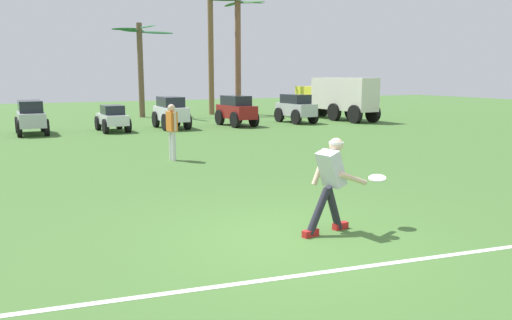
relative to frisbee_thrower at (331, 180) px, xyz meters
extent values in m
plane|color=#416A2F|center=(-0.67, 0.00, -0.80)|extent=(80.00, 80.00, 0.00)
cube|color=white|center=(-0.67, -1.34, -0.80)|extent=(23.79, 3.00, 0.01)
cylinder|color=#23232D|center=(0.07, 0.01, -0.44)|extent=(0.37, 0.18, 0.72)
cube|color=red|center=(0.23, 0.04, -0.75)|extent=(0.27, 0.15, 0.10)
cylinder|color=#23232D|center=(-0.23, -0.04, -0.44)|extent=(0.45, 0.20, 0.69)
cube|color=red|center=(-0.38, -0.07, -0.75)|extent=(0.27, 0.15, 0.10)
cube|color=silver|center=(0.00, 0.00, 0.17)|extent=(0.43, 0.40, 0.58)
sphere|color=beige|center=(0.09, 0.02, 0.52)|extent=(0.25, 0.25, 0.21)
cylinder|color=white|center=(0.09, 0.02, 0.55)|extent=(0.25, 0.25, 0.03)
cylinder|color=beige|center=(0.31, -0.12, 0.02)|extent=(0.58, 0.19, 0.27)
cylinder|color=beige|center=(-0.08, 0.19, 0.14)|extent=(0.29, 0.13, 0.49)
cylinder|color=white|center=(0.83, -0.05, -0.04)|extent=(0.38, 0.38, 0.08)
cylinder|color=silver|center=(-0.35, 7.17, -0.39)|extent=(0.13, 0.13, 0.82)
cylinder|color=silver|center=(-0.38, 7.35, -0.39)|extent=(0.13, 0.13, 0.82)
cube|color=orange|center=(-0.37, 7.26, 0.29)|extent=(0.25, 0.37, 0.54)
cylinder|color=beige|center=(-0.33, 7.06, 0.30)|extent=(0.08, 0.08, 0.52)
cylinder|color=beige|center=(-0.40, 7.47, 0.30)|extent=(0.08, 0.08, 0.52)
sphere|color=beige|center=(-0.37, 7.26, 0.66)|extent=(0.23, 0.23, 0.20)
cube|color=#B7BABF|center=(-3.74, 15.73, -0.20)|extent=(1.04, 2.43, 0.55)
cube|color=#1E232B|center=(-3.75, 15.88, 0.31)|extent=(0.91, 1.83, 0.46)
cylinder|color=black|center=(-4.25, 16.55, -0.47)|extent=(0.20, 0.67, 0.66)
cylinder|color=black|center=(-3.29, 16.58, -0.47)|extent=(0.20, 0.67, 0.66)
cylinder|color=black|center=(-4.19, 14.87, -0.47)|extent=(0.20, 0.67, 0.66)
cylinder|color=black|center=(-3.24, 14.91, -0.47)|extent=(0.20, 0.67, 0.66)
cube|color=silver|center=(-0.63, 15.43, -0.29)|extent=(1.02, 2.24, 0.42)
cube|color=#1E232B|center=(-0.63, 15.33, 0.11)|extent=(0.85, 1.14, 0.38)
cylinder|color=black|center=(-1.12, 16.17, -0.50)|extent=(0.21, 0.61, 0.60)
cylinder|color=black|center=(-0.23, 16.22, -0.50)|extent=(0.21, 0.61, 0.60)
cylinder|color=black|center=(-1.04, 14.64, -0.50)|extent=(0.21, 0.61, 0.60)
cylinder|color=black|center=(-0.14, 14.68, -0.50)|extent=(0.21, 0.61, 0.60)
cube|color=silver|center=(1.92, 15.48, -0.14)|extent=(1.03, 2.37, 0.60)
cube|color=#1E232B|center=(1.92, 15.53, 0.38)|extent=(0.89, 1.57, 0.44)
cylinder|color=black|center=(1.41, 16.25, -0.44)|extent=(0.19, 0.72, 0.72)
cylinder|color=black|center=(2.39, 16.27, -0.44)|extent=(0.19, 0.72, 0.72)
cylinder|color=black|center=(1.44, 14.69, -0.44)|extent=(0.19, 0.72, 0.72)
cylinder|color=black|center=(2.42, 14.71, -0.44)|extent=(0.19, 0.72, 0.72)
cube|color=maroon|center=(5.00, 15.32, -0.14)|extent=(1.18, 2.42, 0.60)
cube|color=#1E232B|center=(4.99, 15.37, 0.38)|extent=(0.99, 1.62, 0.44)
cylinder|color=black|center=(4.44, 16.05, -0.44)|extent=(0.24, 0.73, 0.72)
cylinder|color=black|center=(5.42, 16.13, -0.44)|extent=(0.24, 0.73, 0.72)
cylinder|color=black|center=(4.57, 14.50, -0.44)|extent=(0.24, 0.73, 0.72)
cylinder|color=black|center=(5.55, 14.58, -0.44)|extent=(0.24, 0.73, 0.72)
cube|color=#B7BABF|center=(8.26, 15.44, -0.14)|extent=(1.13, 2.41, 0.60)
cube|color=#1E232B|center=(8.25, 15.49, 0.38)|extent=(0.96, 1.60, 0.44)
cylinder|color=black|center=(7.72, 16.19, -0.44)|extent=(0.23, 0.73, 0.72)
cylinder|color=black|center=(8.69, 16.25, -0.44)|extent=(0.23, 0.73, 0.72)
cylinder|color=black|center=(7.82, 14.64, -0.44)|extent=(0.23, 0.73, 0.72)
cylinder|color=black|center=(8.79, 14.70, -0.44)|extent=(0.23, 0.73, 0.72)
cube|color=yellow|center=(11.01, 18.54, 0.32)|extent=(1.15, 1.76, 1.15)
cube|color=silver|center=(11.18, 15.59, 0.57)|extent=(1.39, 4.26, 1.65)
cylinder|color=black|center=(10.45, 18.16, -0.35)|extent=(0.29, 0.91, 0.90)
cylinder|color=black|center=(11.60, 18.23, -0.35)|extent=(0.29, 0.91, 0.90)
cylinder|color=black|center=(10.61, 15.56, -0.35)|extent=(0.29, 0.91, 0.90)
cylinder|color=black|center=(11.75, 15.62, -0.35)|extent=(0.29, 0.91, 0.90)
cylinder|color=black|center=(10.70, 13.91, -0.35)|extent=(0.29, 0.91, 0.90)
cylinder|color=black|center=(11.85, 13.98, -0.35)|extent=(0.29, 0.91, 0.90)
cylinder|color=brown|center=(2.10, 22.06, 1.78)|extent=(0.31, 0.31, 5.16)
ellipsoid|color=#236032|center=(3.07, 22.06, 3.87)|extent=(1.94, 0.26, 0.19)
ellipsoid|color=#236032|center=(2.43, 22.74, 4.00)|extent=(0.88, 1.47, 0.18)
ellipsoid|color=#236032|center=(1.42, 22.46, 4.04)|extent=(1.48, 1.02, 0.17)
ellipsoid|color=#236032|center=(1.43, 21.51, 3.90)|extent=(1.49, 1.28, 0.20)
ellipsoid|color=#236032|center=(2.33, 21.15, 4.09)|extent=(0.70, 1.87, 0.15)
cylinder|color=brown|center=(6.33, 22.24, 2.88)|extent=(0.32, 0.32, 7.36)
cylinder|color=brown|center=(7.82, 21.65, 2.63)|extent=(0.35, 0.35, 6.87)
ellipsoid|color=#326332|center=(8.65, 21.58, 5.77)|extent=(1.69, 0.38, 0.16)
ellipsoid|color=#326332|center=(8.15, 22.27, 5.67)|extent=(0.89, 1.36, 0.20)
ellipsoid|color=#326332|center=(7.79, 22.62, 5.72)|extent=(0.30, 1.95, 0.16)
ellipsoid|color=#326332|center=(6.98, 21.88, 5.84)|extent=(1.73, 0.70, 0.14)
ellipsoid|color=#326332|center=(8.39, 20.99, 5.68)|extent=(1.34, 1.47, 0.18)
camera|label=1|loc=(-4.12, -6.10, 1.55)|focal=35.00mm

